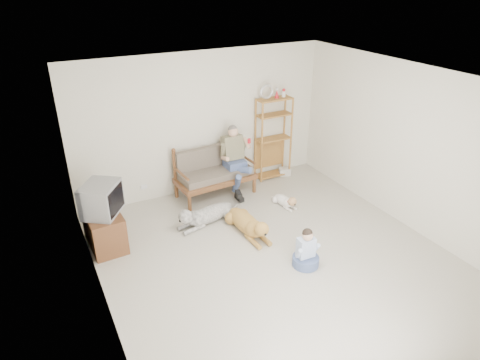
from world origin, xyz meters
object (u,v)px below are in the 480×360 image
etagere (273,138)px  tv_stand (104,229)px  golden_retriever (248,224)px  loveseat (214,171)px

etagere → tv_stand: (-3.69, -0.95, -0.57)m
etagere → tv_stand: bearing=-165.5°
golden_retriever → loveseat: bearing=84.8°
loveseat → tv_stand: 2.42m
loveseat → tv_stand: loveseat is taller
etagere → tv_stand: etagere is taller
loveseat → golden_retriever: loveseat is taller
golden_retriever → tv_stand: bearing=159.0°
etagere → golden_retriever: etagere is taller
golden_retriever → etagere: bearing=46.5°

